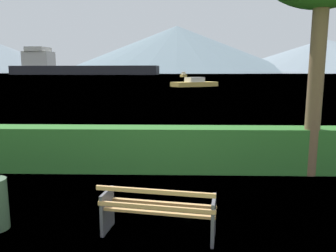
% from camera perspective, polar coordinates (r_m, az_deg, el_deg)
% --- Properties ---
extents(ground_plane, '(1400.00, 1400.00, 0.00)m').
position_cam_1_polar(ground_plane, '(5.49, -1.58, -18.40)').
color(ground_plane, olive).
extents(water_surface, '(620.00, 620.00, 0.00)m').
position_cam_1_polar(water_surface, '(313.50, 1.50, 9.05)').
color(water_surface, slate).
rests_on(water_surface, ground_plane).
extents(park_bench, '(1.86, 0.85, 0.87)m').
position_cam_1_polar(park_bench, '(5.25, -1.75, -14.56)').
color(park_bench, tan).
rests_on(park_bench, ground_plane).
extents(hedge_row, '(13.54, 0.74, 1.16)m').
position_cam_1_polar(hedge_row, '(8.48, -0.36, -4.07)').
color(hedge_row, '#2D6B28').
rests_on(hedge_row, ground_plane).
extents(cargo_ship_large, '(116.50, 26.91, 21.25)m').
position_cam_1_polar(cargo_ship_large, '(268.70, -16.24, 9.87)').
color(cargo_ship_large, '#232328').
rests_on(cargo_ship_large, water_surface).
extents(fishing_boat_near, '(3.22, 6.29, 2.37)m').
position_cam_1_polar(fishing_boat_near, '(152.39, 2.72, 8.86)').
color(fishing_boat_near, gold).
rests_on(fishing_boat_near, water_surface).
extents(sailboat_mid, '(8.37, 6.64, 1.58)m').
position_cam_1_polar(sailboat_mid, '(56.72, 4.65, 7.46)').
color(sailboat_mid, gold).
rests_on(sailboat_mid, water_surface).
extents(distant_hills, '(864.21, 381.21, 75.90)m').
position_cam_1_polar(distant_hills, '(556.16, 3.26, 12.60)').
color(distant_hills, gray).
rests_on(distant_hills, ground_plane).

